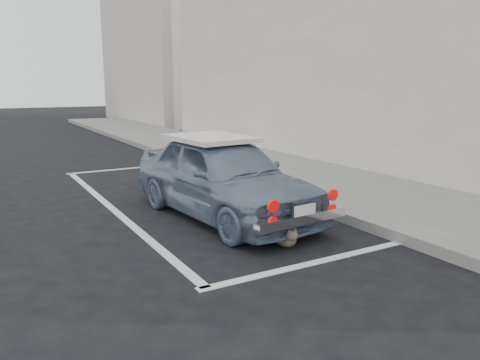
% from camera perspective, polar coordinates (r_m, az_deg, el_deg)
% --- Properties ---
extents(ground, '(80.00, 80.00, 0.00)m').
position_cam_1_polar(ground, '(5.58, 2.03, -9.30)').
color(ground, black).
rests_on(ground, ground).
extents(sidewalk, '(2.80, 40.00, 0.15)m').
position_cam_1_polar(sidewalk, '(8.97, 12.69, -1.01)').
color(sidewalk, slate).
rests_on(sidewalk, ground).
extents(shop_building, '(3.50, 18.00, 7.00)m').
position_cam_1_polar(shop_building, '(12.48, 18.07, 17.95)').
color(shop_building, beige).
rests_on(shop_building, ground).
extents(building_far, '(3.50, 10.00, 8.00)m').
position_cam_1_polar(building_far, '(26.14, -9.82, 15.85)').
color(building_far, beige).
rests_on(building_far, ground).
extents(pline_rear, '(3.00, 0.12, 0.01)m').
position_cam_1_polar(pline_rear, '(5.47, 9.38, -9.83)').
color(pline_rear, silver).
rests_on(pline_rear, ground).
extents(pline_front, '(3.00, 0.12, 0.01)m').
position_cam_1_polar(pline_front, '(11.56, -13.08, 1.41)').
color(pline_front, silver).
rests_on(pline_front, ground).
extents(pline_side, '(0.12, 7.00, 0.01)m').
position_cam_1_polar(pline_side, '(7.90, -15.31, -3.38)').
color(pline_side, silver).
rests_on(pline_side, ground).
extents(retro_coupe, '(1.78, 3.76, 1.24)m').
position_cam_1_polar(retro_coupe, '(7.06, -2.08, 0.47)').
color(retro_coupe, slate).
rests_on(retro_coupe, ground).
extents(cat, '(0.29, 0.54, 0.29)m').
position_cam_1_polar(cat, '(5.87, 5.65, -6.87)').
color(cat, '#63594B').
rests_on(cat, ground).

